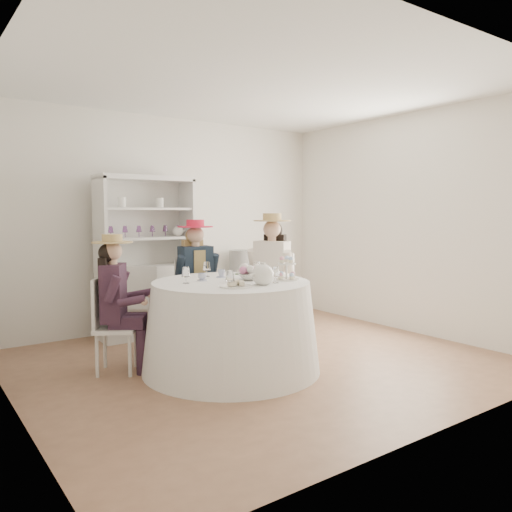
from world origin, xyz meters
TOP-DOWN VIEW (x-y plane):
  - ground at (0.00, 0.00)m, footprint 4.50×4.50m
  - ceiling at (0.00, 0.00)m, footprint 4.50×4.50m
  - wall_back at (0.00, 2.00)m, footprint 4.50×0.00m
  - wall_front at (0.00, -2.00)m, footprint 4.50×0.00m
  - wall_left at (-2.25, 0.00)m, footprint 0.00×4.50m
  - wall_right at (2.25, 0.00)m, footprint 0.00×4.50m
  - tea_table at (-0.39, -0.05)m, footprint 1.67×1.67m
  - hutch at (-0.50, 1.67)m, footprint 1.30×0.87m
  - side_table at (0.92, 1.75)m, footprint 0.48×0.48m
  - hatbox at (0.92, 1.75)m, footprint 0.33×0.33m
  - guest_left at (-1.30, 0.51)m, footprint 0.55×0.51m
  - guest_mid at (-0.18, 0.99)m, footprint 0.51×0.53m
  - guest_right at (0.51, 0.52)m, footprint 0.63×0.57m
  - spare_chair at (-0.64, 1.44)m, footprint 0.50×0.50m
  - teacup_a at (-0.60, 0.14)m, footprint 0.10×0.10m
  - teacup_b at (-0.32, 0.23)m, footprint 0.08×0.08m
  - teacup_c at (-0.13, 0.04)m, footprint 0.09×0.09m
  - flower_bowl at (-0.20, -0.08)m, footprint 0.25×0.25m
  - flower_arrangement at (-0.18, -0.06)m, footprint 0.20×0.20m
  - table_teapot at (-0.29, -0.41)m, footprint 0.28×0.20m
  - sandwich_plate at (-0.56, -0.38)m, footprint 0.28×0.28m
  - cupcake_stand at (0.08, -0.28)m, footprint 0.23×0.23m
  - stemware_set at (-0.39, -0.05)m, footprint 0.89×0.86m

SIDE VIEW (x-z plane):
  - ground at x=0.00m, z-range 0.00..0.00m
  - side_table at x=0.92m, z-range 0.00..0.66m
  - tea_table at x=-0.39m, z-range 0.00..0.84m
  - spare_chair at x=-0.64m, z-range 0.03..0.91m
  - hutch at x=-0.50m, z-range -0.28..1.64m
  - guest_left at x=-1.30m, z-range 0.08..1.37m
  - guest_mid at x=-0.18m, z-range 0.09..1.50m
  - hatbox at x=0.92m, z-range 0.66..0.97m
  - guest_right at x=0.51m, z-range 0.09..1.57m
  - sandwich_plate at x=-0.56m, z-range 0.83..0.89m
  - flower_bowl at x=-0.20m, z-range 0.84..0.90m
  - teacup_a at x=-0.60m, z-range 0.84..0.91m
  - teacup_c at x=-0.13m, z-range 0.84..0.91m
  - teacup_b at x=-0.32m, z-range 0.84..0.91m
  - stemware_set at x=-0.39m, z-range 0.84..0.99m
  - cupcake_stand at x=0.08m, z-range 0.81..1.03m
  - table_teapot at x=-0.29m, z-range 0.83..1.04m
  - flower_arrangement at x=-0.18m, z-range 0.90..0.98m
  - wall_back at x=0.00m, z-range -0.90..3.60m
  - wall_front at x=0.00m, z-range -0.90..3.60m
  - wall_left at x=-2.25m, z-range -0.90..3.60m
  - wall_right at x=2.25m, z-range -0.90..3.60m
  - ceiling at x=0.00m, z-range 2.70..2.70m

